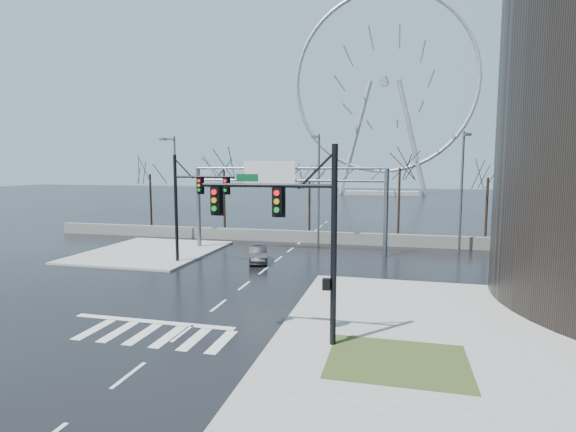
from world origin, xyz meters
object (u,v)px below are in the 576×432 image
(signal_mast_near, at_px, (299,225))
(ferris_wheel, at_px, (384,89))
(car, at_px, (258,254))
(signal_mast_far, at_px, (190,198))
(sign_gantry, at_px, (283,190))

(signal_mast_near, distance_m, ferris_wheel, 101.29)
(signal_mast_near, bearing_deg, car, 113.49)
(signal_mast_near, bearing_deg, signal_mast_far, 130.26)
(signal_mast_near, relative_size, car, 2.11)
(signal_mast_far, xyz_separation_m, car, (4.65, 1.64, -4.21))
(car, bearing_deg, ferris_wheel, 66.98)
(signal_mast_far, xyz_separation_m, ferris_wheel, (10.87, 86.04, 21.30))
(signal_mast_far, relative_size, car, 2.11)
(signal_mast_far, relative_size, ferris_wheel, 0.16)
(sign_gantry, bearing_deg, car, -100.95)
(ferris_wheel, bearing_deg, car, -94.21)
(sign_gantry, bearing_deg, signal_mast_far, -132.47)
(signal_mast_near, bearing_deg, ferris_wheel, 90.08)
(signal_mast_near, relative_size, ferris_wheel, 0.16)
(car, bearing_deg, sign_gantry, 60.24)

